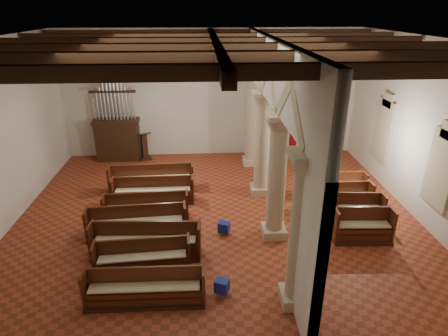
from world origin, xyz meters
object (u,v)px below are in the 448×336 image
pipe_organ (117,132)px  lectern (145,148)px  nave_pew_0 (146,292)px  processional_banner (332,148)px  aisle_pew_0 (362,229)px

pipe_organ → lectern: 1.47m
nave_pew_0 → processional_banner: bearing=49.3°
lectern → nave_pew_0: lectern is taller
pipe_organ → aisle_pew_0: pipe_organ is taller
pipe_organ → lectern: bearing=-5.1°
pipe_organ → processional_banner: pipe_organ is taller
lectern → processional_banner: 8.91m
processional_banner → aisle_pew_0: bearing=-119.5°
aisle_pew_0 → pipe_organ: bearing=143.7°
lectern → aisle_pew_0: size_ratio=0.77×
lectern → aisle_pew_0: bearing=-67.3°
pipe_organ → aisle_pew_0: bearing=-39.4°
lectern → nave_pew_0: (1.30, -9.69, -0.27)m
pipe_organ → nave_pew_0: pipe_organ is taller
aisle_pew_0 → processional_banner: bearing=83.5°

